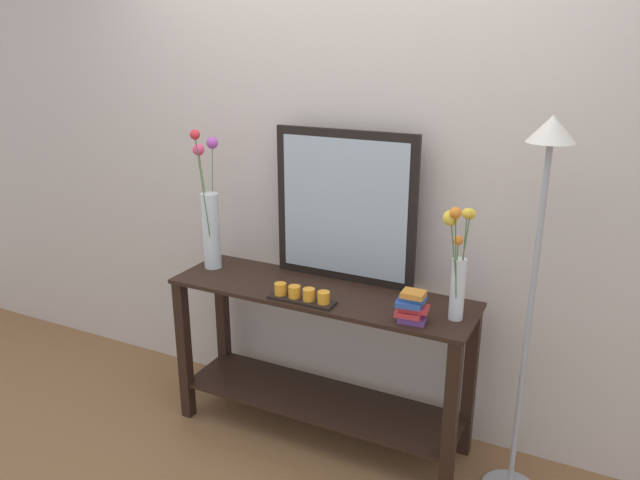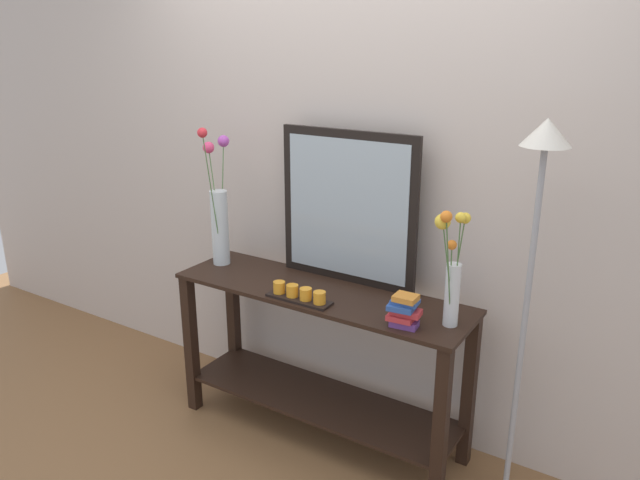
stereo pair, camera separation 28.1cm
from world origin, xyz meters
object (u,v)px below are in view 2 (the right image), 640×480
at_px(tall_vase_left, 219,216).
at_px(book_stack, 404,311).
at_px(vase_right, 452,271).
at_px(floor_lamp, 531,262).
at_px(console_table, 320,349).
at_px(candle_tray, 299,295).
at_px(mirror_leaning, 348,208).

bearing_deg(tall_vase_left, book_stack, -8.36).
distance_m(vase_right, floor_lamp, 0.31).
xyz_separation_m(tall_vase_left, vase_right, (1.30, -0.07, -0.01)).
xyz_separation_m(console_table, book_stack, (0.49, -0.13, 0.38)).
relative_size(tall_vase_left, candle_tray, 2.31).
bearing_deg(vase_right, console_table, 176.73).
height_order(console_table, vase_right, vase_right).
relative_size(mirror_leaning, book_stack, 5.25).
bearing_deg(console_table, floor_lamp, -0.65).
distance_m(mirror_leaning, book_stack, 0.62).
bearing_deg(book_stack, tall_vase_left, 171.64).
bearing_deg(vase_right, tall_vase_left, 176.70).
distance_m(console_table, floor_lamp, 1.15).
xyz_separation_m(mirror_leaning, floor_lamp, (0.91, -0.19, -0.03)).
height_order(mirror_leaning, candle_tray, mirror_leaning).
bearing_deg(mirror_leaning, vase_right, -19.67).
distance_m(console_table, tall_vase_left, 0.86).
bearing_deg(vase_right, candle_tray, -170.86).
distance_m(console_table, mirror_leaning, 0.70).
height_order(vase_right, candle_tray, vase_right).
xyz_separation_m(console_table, mirror_leaning, (0.04, 0.18, 0.68)).
xyz_separation_m(mirror_leaning, book_stack, (0.45, -0.31, -0.30)).
distance_m(vase_right, book_stack, 0.26).
relative_size(book_stack, floor_lamp, 0.08).
distance_m(mirror_leaning, tall_vase_left, 0.71).
relative_size(console_table, book_stack, 10.47).
height_order(console_table, floor_lamp, floor_lamp).
bearing_deg(candle_tray, book_stack, 1.76).
xyz_separation_m(console_table, tall_vase_left, (-0.65, 0.04, 0.57)).
xyz_separation_m(candle_tray, book_stack, (0.51, 0.02, 0.04)).
xyz_separation_m(mirror_leaning, vase_right, (0.61, -0.22, -0.12)).
distance_m(mirror_leaning, candle_tray, 0.48).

